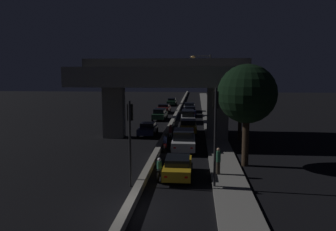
% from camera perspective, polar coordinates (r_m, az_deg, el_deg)
% --- Properties ---
extents(ground_plane, '(200.00, 200.00, 0.00)m').
position_cam_1_polar(ground_plane, '(16.42, -6.78, -16.22)').
color(ground_plane, black).
extents(median_divider, '(0.45, 126.00, 0.44)m').
position_cam_1_polar(median_divider, '(50.22, 1.36, 0.13)').
color(median_divider, gray).
rests_on(median_divider, ground_plane).
extents(sidewalk_right, '(2.10, 126.00, 0.17)m').
position_cam_1_polar(sidewalk_right, '(43.25, 7.62, -1.29)').
color(sidewalk_right, gray).
rests_on(sidewalk_right, ground_plane).
extents(elevated_overpass, '(16.76, 10.81, 8.00)m').
position_cam_1_polar(elevated_overpass, '(32.75, -0.53, 6.29)').
color(elevated_overpass, gray).
rests_on(elevated_overpass, ground_plane).
extents(traffic_light_left_of_median, '(0.30, 0.49, 5.02)m').
position_cam_1_polar(traffic_light_left_of_median, '(18.89, -6.62, -2.23)').
color(traffic_light_left_of_median, black).
rests_on(traffic_light_left_of_median, ground_plane).
extents(traffic_light_right_of_median, '(0.30, 0.49, 5.76)m').
position_cam_1_polar(traffic_light_right_of_median, '(18.45, 8.26, -0.97)').
color(traffic_light_right_of_median, black).
rests_on(traffic_light_right_of_median, ground_plane).
extents(street_lamp, '(2.33, 0.32, 8.64)m').
position_cam_1_polar(street_lamp, '(37.82, 6.86, 5.08)').
color(street_lamp, '#2D2D30').
rests_on(street_lamp, ground_plane).
extents(car_taxi_yellow_lead, '(1.84, 4.06, 1.36)m').
position_cam_1_polar(car_taxi_yellow_lead, '(20.91, 1.72, -8.84)').
color(car_taxi_yellow_lead, gold).
rests_on(car_taxi_yellow_lead, ground_plane).
extents(car_white_second, '(2.13, 4.34, 1.81)m').
position_cam_1_polar(car_white_second, '(27.83, 2.75, -4.29)').
color(car_white_second, silver).
rests_on(car_white_second, ground_plane).
extents(car_taxi_yellow_third, '(2.02, 4.18, 1.57)m').
position_cam_1_polar(car_taxi_yellow_third, '(35.91, 3.53, -1.84)').
color(car_taxi_yellow_third, gold).
rests_on(car_taxi_yellow_third, ground_plane).
extents(car_white_fourth, '(2.09, 4.30, 1.68)m').
position_cam_1_polar(car_white_fourth, '(43.66, 3.50, -0.07)').
color(car_white_fourth, silver).
rests_on(car_white_fourth, ground_plane).
extents(car_dark_blue_fifth, '(2.03, 4.05, 1.51)m').
position_cam_1_polar(car_dark_blue_fifth, '(50.24, 3.86, 0.73)').
color(car_dark_blue_fifth, '#141938').
rests_on(car_dark_blue_fifth, ground_plane).
extents(car_silver_sixth, '(2.02, 4.84, 1.55)m').
position_cam_1_polar(car_silver_sixth, '(56.00, 3.74, 1.47)').
color(car_silver_sixth, gray).
rests_on(car_silver_sixth, ground_plane).
extents(car_dark_blue_lead_oncoming, '(1.86, 4.13, 1.34)m').
position_cam_1_polar(car_dark_blue_lead_oncoming, '(34.83, -3.53, -2.33)').
color(car_dark_blue_lead_oncoming, '#141938').
rests_on(car_dark_blue_lead_oncoming, ground_plane).
extents(car_dark_green_second_oncoming, '(1.96, 4.53, 1.61)m').
position_cam_1_polar(car_dark_green_second_oncoming, '(46.17, -1.43, 0.27)').
color(car_dark_green_second_oncoming, black).
rests_on(car_dark_green_second_oncoming, ground_plane).
extents(car_dark_red_third_oncoming, '(2.13, 4.22, 1.45)m').
position_cam_1_polar(car_dark_red_third_oncoming, '(54.32, -0.75, 1.23)').
color(car_dark_red_third_oncoming, '#591414').
rests_on(car_dark_red_third_oncoming, ground_plane).
extents(car_dark_green_fourth_oncoming, '(1.85, 4.54, 1.50)m').
position_cam_1_polar(car_dark_green_fourth_oncoming, '(66.74, 0.67, 2.43)').
color(car_dark_green_fourth_oncoming, black).
rests_on(car_dark_green_fourth_oncoming, ground_plane).
extents(motorcycle_black_filtering_near, '(0.33, 1.82, 1.37)m').
position_cam_1_polar(motorcycle_black_filtering_near, '(20.57, -1.52, -9.49)').
color(motorcycle_black_filtering_near, black).
rests_on(motorcycle_black_filtering_near, ground_plane).
extents(motorcycle_red_filtering_mid, '(0.32, 1.84, 1.53)m').
position_cam_1_polar(motorcycle_red_filtering_mid, '(27.76, -0.49, -4.92)').
color(motorcycle_red_filtering_mid, black).
rests_on(motorcycle_red_filtering_mid, ground_plane).
extents(motorcycle_white_filtering_far, '(0.34, 1.88, 1.47)m').
position_cam_1_polar(motorcycle_white_filtering_far, '(32.73, 0.44, -3.07)').
color(motorcycle_white_filtering_far, black).
rests_on(motorcycle_white_filtering_far, ground_plane).
extents(pedestrian_on_sidewalk, '(0.31, 0.31, 1.71)m').
position_cam_1_polar(pedestrian_on_sidewalk, '(21.21, 8.74, -7.80)').
color(pedestrian_on_sidewalk, '#2D261E').
rests_on(pedestrian_on_sidewalk, sidewalk_right).
extents(roadside_tree_kerbside_near, '(4.12, 4.12, 7.21)m').
position_cam_1_polar(roadside_tree_kerbside_near, '(23.41, 13.59, 3.62)').
color(roadside_tree_kerbside_near, '#2D2116').
rests_on(roadside_tree_kerbside_near, ground_plane).
extents(roadside_tree_kerbside_mid, '(4.43, 4.43, 7.13)m').
position_cam_1_polar(roadside_tree_kerbside_mid, '(32.47, 12.57, 4.28)').
color(roadside_tree_kerbside_mid, '#2D2116').
rests_on(roadside_tree_kerbside_mid, ground_plane).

